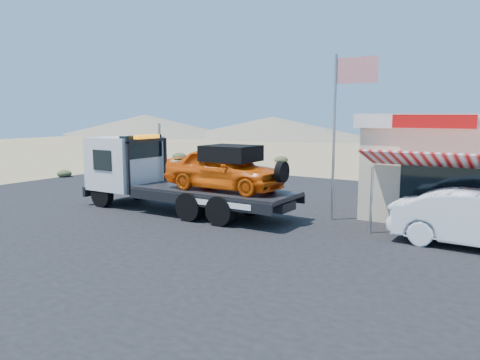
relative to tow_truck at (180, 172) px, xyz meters
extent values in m
plane|color=#9E8259|center=(1.01, -2.67, -1.64)|extent=(120.00, 120.00, 0.00)
cube|color=black|center=(3.01, 0.33, -1.63)|extent=(32.00, 24.00, 0.02)
cylinder|color=black|center=(-3.39, -1.06, -1.09)|extent=(1.06, 0.32, 1.06)
cylinder|color=black|center=(-3.39, 1.06, -1.09)|extent=(1.06, 0.32, 1.06)
cylinder|color=black|center=(1.37, -1.06, -1.09)|extent=(1.06, 0.58, 1.06)
cylinder|color=black|center=(1.37, 1.06, -1.09)|extent=(1.06, 0.58, 1.06)
cylinder|color=black|center=(2.74, -1.06, -1.09)|extent=(1.06, 0.58, 1.06)
cylinder|color=black|center=(2.74, 1.06, -1.09)|extent=(1.06, 0.58, 1.06)
cube|color=black|center=(0.52, 0.00, -0.93)|extent=(8.67, 1.06, 0.32)
cube|color=silver|center=(-3.07, 0.00, 0.18)|extent=(2.33, 2.48, 2.22)
cube|color=black|center=(-2.07, 0.00, 0.92)|extent=(0.37, 2.11, 0.95)
cube|color=black|center=(-1.75, 0.00, 0.13)|extent=(0.11, 2.33, 2.11)
cube|color=orange|center=(-1.75, 0.00, 1.34)|extent=(0.26, 1.27, 0.16)
cube|color=black|center=(1.69, 0.00, -0.64)|extent=(6.34, 2.43, 0.16)
imported|color=#E45208|center=(2.11, 0.00, 0.23)|extent=(4.66, 1.87, 1.59)
cube|color=black|center=(2.43, 0.00, 0.84)|extent=(1.90, 1.59, 0.58)
cube|color=red|center=(9.01, 2.07, 2.03)|extent=(2.60, 0.12, 0.45)
cylinder|color=#99999E|center=(7.51, 0.63, -0.52)|extent=(0.08, 0.08, 2.20)
cylinder|color=#99999E|center=(5.71, 1.83, 1.38)|extent=(0.10, 0.10, 6.00)
cube|color=#B20C14|center=(6.46, 1.83, 3.78)|extent=(1.50, 0.02, 0.90)
ellipsoid|color=#3D4223|center=(-12.88, 4.26, -1.40)|extent=(0.89, 0.89, 0.48)
ellipsoid|color=#3D4223|center=(-16.66, 10.14, -1.38)|extent=(0.97, 0.97, 0.52)
ellipsoid|color=#3D4223|center=(-13.94, 16.74, -1.31)|extent=(1.23, 1.23, 0.66)
ellipsoid|color=#3D4223|center=(-5.25, 18.96, -1.33)|extent=(1.12, 1.12, 0.60)
ellipsoid|color=#3D4223|center=(0.77, 22.11, -1.41)|extent=(0.84, 0.84, 0.45)
cone|color=#726B59|center=(-23.99, 52.33, 0.11)|extent=(36.00, 36.00, 3.50)
cone|color=#726B59|center=(-48.99, 49.33, 0.26)|extent=(40.00, 40.00, 3.80)
camera|label=1|loc=(11.90, -14.36, 2.27)|focal=35.00mm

